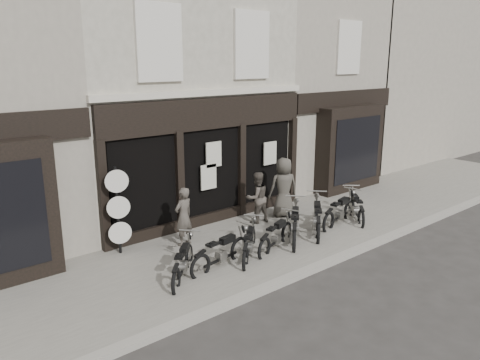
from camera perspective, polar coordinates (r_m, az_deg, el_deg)
ground_plane at (r=12.48m, az=4.73°, el=-9.03°), size 90.00×90.00×0.00m
pavement at (r=13.06m, az=1.95°, el=-7.61°), size 30.00×4.20×0.12m
kerb at (r=11.68m, az=9.12°, el=-10.53°), size 30.00×0.25×0.13m
central_building at (r=16.24m, az=-10.13°, el=11.10°), size 7.30×6.22×8.34m
neighbour_right at (r=20.14m, az=6.11°, el=11.73°), size 5.60×6.73×8.34m
filler_right at (r=26.66m, az=18.50°, el=11.85°), size 11.00×6.00×8.20m
motorcycle_0 at (r=11.00m, az=-6.97°, el=-10.31°), size 1.56×1.53×0.94m
motorcycle_1 at (r=11.45m, az=-2.28°, el=-9.11°), size 2.02×0.64×0.97m
motorcycle_2 at (r=11.98m, az=1.14°, el=-8.07°), size 1.62×1.47×0.94m
motorcycle_3 at (r=12.53m, az=4.45°, el=-7.07°), size 1.89×0.93×0.94m
motorcycle_4 at (r=13.18m, az=6.71°, el=-5.76°), size 1.84×1.73×1.09m
motorcycle_5 at (r=13.82m, az=9.38°, el=-4.91°), size 1.81×1.72×1.08m
motorcycle_6 at (r=14.61m, az=12.03°, el=-4.06°), size 2.10×0.81×1.02m
motorcycle_7 at (r=15.18m, az=13.96°, el=-3.55°), size 1.51×1.67×0.97m
man_left at (r=12.58m, az=-6.89°, el=-4.43°), size 0.65×0.49×1.59m
man_centre at (r=14.21m, az=2.08°, el=-2.15°), size 0.84×0.70×1.58m
man_right at (r=14.76m, az=5.32°, el=-0.91°), size 1.09×0.90×1.90m
advert_sign_post at (r=12.24m, az=-14.60°, el=-4.07°), size 0.57×0.38×2.41m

